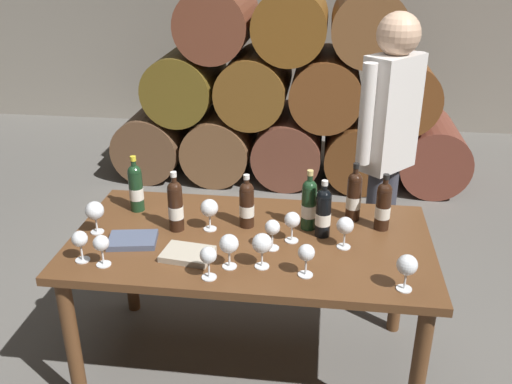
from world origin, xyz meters
name	(u,v)px	position (x,y,z in m)	size (l,w,h in m)	color
ground_plane	(251,363)	(0.00, 0.00, 0.00)	(14.00, 14.00, 0.00)	#66635E
cellar_back_wall	(302,0)	(0.00, 4.20, 1.40)	(10.00, 0.24, 2.80)	gray
barrel_stack	(290,96)	(0.00, 2.60, 0.75)	(3.12, 0.90, 1.69)	brown
dining_table	(251,255)	(0.00, 0.00, 0.67)	(1.70, 0.90, 0.76)	brown
wine_bottle_0	(247,204)	(-0.04, 0.12, 0.88)	(0.07, 0.07, 0.27)	black
wine_bottle_1	(383,205)	(0.62, 0.18, 0.88)	(0.07, 0.07, 0.29)	black
wine_bottle_2	(136,187)	(-0.63, 0.22, 0.89)	(0.07, 0.07, 0.30)	#19381E
wine_bottle_3	(354,196)	(0.48, 0.26, 0.89)	(0.07, 0.07, 0.30)	black
wine_bottle_4	(175,205)	(-0.37, 0.04, 0.89)	(0.07, 0.07, 0.30)	black
wine_bottle_5	(309,204)	(0.26, 0.14, 0.89)	(0.07, 0.07, 0.31)	#19381E
wine_bottle_6	(323,212)	(0.34, 0.07, 0.88)	(0.07, 0.07, 0.29)	black
wine_glass_0	(407,266)	(0.67, -0.34, 0.87)	(0.09, 0.09, 0.16)	white
wine_glass_1	(208,256)	(-0.13, -0.35, 0.86)	(0.07, 0.07, 0.15)	white
wine_glass_2	(345,226)	(0.44, -0.03, 0.87)	(0.08, 0.08, 0.15)	white
wine_glass_3	(95,211)	(-0.74, -0.04, 0.87)	(0.09, 0.09, 0.16)	white
wine_glass_4	(101,244)	(-0.60, -0.31, 0.86)	(0.07, 0.07, 0.14)	white
wine_glass_5	(262,244)	(0.08, -0.24, 0.87)	(0.09, 0.09, 0.16)	white
wine_glass_6	(306,254)	(0.27, -0.28, 0.86)	(0.07, 0.07, 0.15)	white
wine_glass_7	(229,245)	(-0.06, -0.26, 0.87)	(0.08, 0.08, 0.16)	white
wine_glass_8	(80,240)	(-0.71, -0.29, 0.86)	(0.07, 0.07, 0.15)	white
wine_glass_9	(209,209)	(-0.21, 0.06, 0.87)	(0.09, 0.09, 0.16)	white
wine_glass_10	(292,221)	(0.19, 0.00, 0.87)	(0.08, 0.08, 0.15)	white
wine_glass_11	(272,229)	(0.11, -0.08, 0.86)	(0.07, 0.07, 0.14)	white
tasting_notebook	(133,240)	(-0.54, -0.11, 0.77)	(0.22, 0.16, 0.03)	#4C5670
leather_ledger	(188,254)	(-0.26, -0.20, 0.77)	(0.22, 0.16, 0.03)	#B2A893
sommelier_presenting	(388,136)	(0.67, 0.75, 1.04)	(0.36, 0.39, 1.72)	#383842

